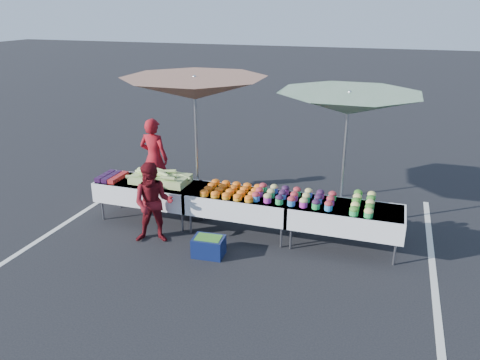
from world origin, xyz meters
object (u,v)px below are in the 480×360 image
(customer, at_px, (153,203))
(umbrella_right, at_px, (349,105))
(umbrella_left, at_px, (195,89))
(table_right, at_px, (345,216))
(table_center, at_px, (240,202))
(vendor, at_px, (154,158))
(table_left, at_px, (148,190))
(storage_bin, at_px, (209,246))

(customer, relative_size, umbrella_right, 0.44)
(umbrella_left, bearing_deg, table_right, -9.68)
(table_center, relative_size, table_right, 1.00)
(table_center, height_order, table_right, same)
(table_right, distance_m, umbrella_right, 1.85)
(vendor, relative_size, umbrella_right, 0.53)
(table_left, bearing_deg, umbrella_right, 12.54)
(table_left, xyz_separation_m, umbrella_left, (0.80, 0.48, 1.83))
(customer, bearing_deg, umbrella_left, 58.87)
(customer, bearing_deg, table_right, -4.66)
(table_left, relative_size, table_center, 1.00)
(umbrella_right, bearing_deg, table_left, -167.46)
(customer, xyz_separation_m, umbrella_right, (2.92, 1.52, 1.56))
(umbrella_left, height_order, umbrella_right, umbrella_left)
(umbrella_right, bearing_deg, vendor, 175.49)
(vendor, distance_m, umbrella_right, 4.13)
(table_center, height_order, umbrella_left, umbrella_left)
(customer, relative_size, umbrella_left, 0.41)
(table_right, relative_size, storage_bin, 3.58)
(umbrella_right, bearing_deg, table_center, -155.00)
(table_right, xyz_separation_m, umbrella_right, (-0.16, 0.77, 1.67))
(table_left, height_order, vendor, vendor)
(table_center, distance_m, storage_bin, 1.04)
(table_right, bearing_deg, storage_bin, -155.45)
(table_left, relative_size, customer, 1.33)
(table_left, xyz_separation_m, customer, (0.52, -0.75, 0.12))
(customer, height_order, umbrella_left, umbrella_left)
(table_left, bearing_deg, customer, -55.13)
(vendor, height_order, storage_bin, vendor)
(vendor, distance_m, umbrella_left, 2.08)
(storage_bin, bearing_deg, table_left, 145.50)
(vendor, xyz_separation_m, customer, (0.95, -1.82, -0.14))
(table_center, bearing_deg, table_left, 180.00)
(vendor, bearing_deg, storage_bin, 137.29)
(storage_bin, bearing_deg, table_center, 72.26)
(table_left, bearing_deg, table_right, 0.00)
(table_center, bearing_deg, umbrella_left, 154.46)
(table_right, bearing_deg, umbrella_left, 170.32)
(umbrella_left, bearing_deg, umbrella_right, 6.22)
(table_left, relative_size, umbrella_left, 0.54)
(table_center, xyz_separation_m, table_right, (1.80, 0.00, 0.00))
(umbrella_left, bearing_deg, table_left, -149.19)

